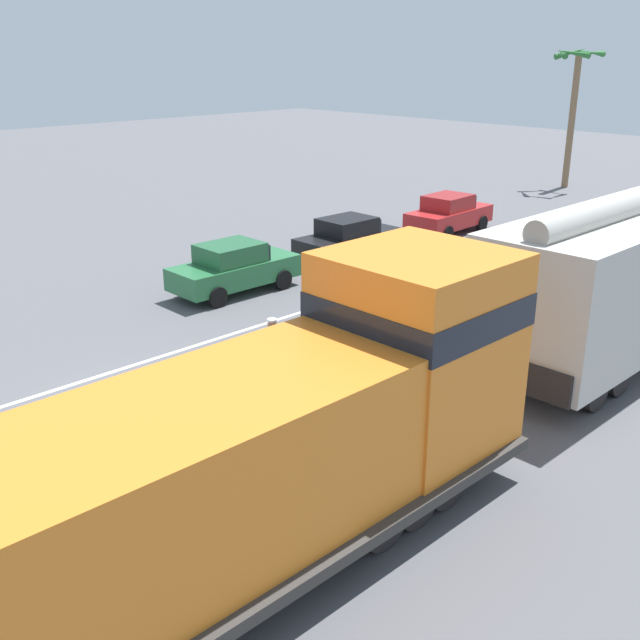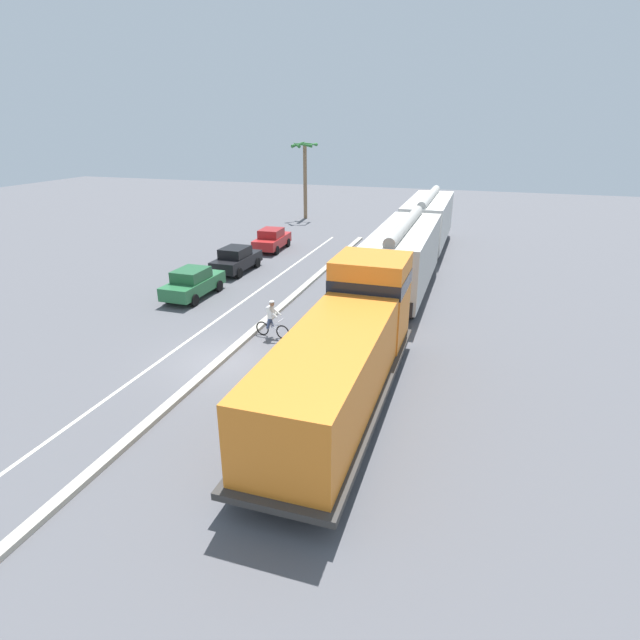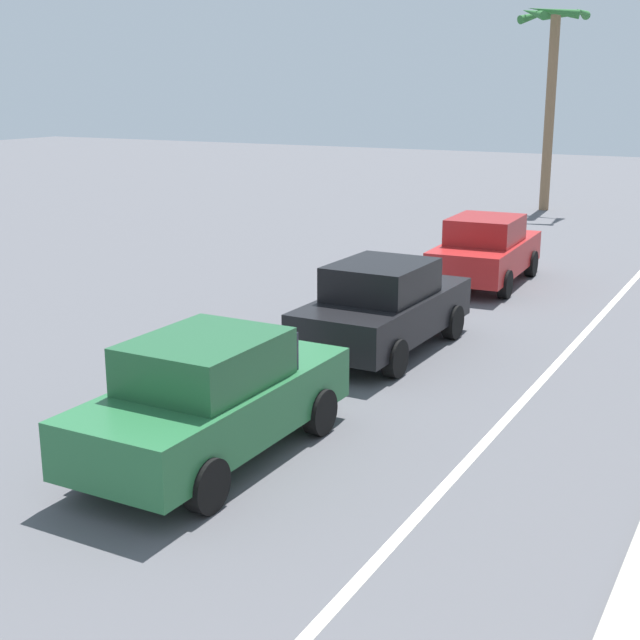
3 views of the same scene
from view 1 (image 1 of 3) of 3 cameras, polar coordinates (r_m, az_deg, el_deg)
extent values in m
plane|color=#56565B|center=(16.63, -13.44, -6.95)|extent=(120.00, 120.00, 0.00)
cube|color=#B2AD9E|center=(19.96, 1.35, -1.44)|extent=(0.36, 36.00, 0.16)
cube|color=silver|center=(21.63, -3.18, 0.05)|extent=(0.14, 36.00, 0.01)
cube|color=orange|center=(10.33, -11.01, -12.54)|extent=(2.70, 9.86, 2.40)
cube|color=orange|center=(13.09, 7.32, -2.32)|extent=(2.80, 2.80, 3.50)
cube|color=black|center=(12.82, 7.47, 0.93)|extent=(2.83, 2.83, 0.56)
cube|color=#383533|center=(11.28, -7.95, -16.62)|extent=(3.10, 11.60, 0.20)
cylinder|color=#4C4947|center=(11.37, -7.91, -17.23)|extent=(1.10, 3.00, 1.10)
cylinder|color=black|center=(13.67, 5.85, -10.36)|extent=(2.40, 1.00, 1.00)
cylinder|color=black|center=(13.15, 3.55, -11.63)|extent=(2.40, 1.00, 1.00)
cylinder|color=black|center=(12.66, 1.03, -12.98)|extent=(2.40, 1.00, 1.00)
cube|color=beige|center=(20.32, 22.75, 3.51)|extent=(2.90, 10.40, 3.10)
cube|color=black|center=(16.24, 14.56, -4.02)|extent=(2.61, 0.10, 0.70)
cylinder|color=black|center=(18.54, 18.66, -3.07)|extent=(2.46, 0.90, 0.90)
cylinder|color=black|center=(17.63, 16.97, -4.08)|extent=(2.46, 0.90, 0.90)
cube|color=#286B3D|center=(23.99, -6.51, 3.66)|extent=(1.73, 4.21, 0.70)
cube|color=#225B34|center=(23.73, -6.86, 5.09)|extent=(1.52, 1.91, 0.60)
cube|color=#1E232D|center=(24.33, -4.97, 5.41)|extent=(1.43, 0.13, 0.51)
cylinder|color=black|center=(25.46, -5.26, 3.85)|extent=(0.23, 0.64, 0.64)
cylinder|color=black|center=(24.27, -2.87, 3.09)|extent=(0.23, 0.64, 0.64)
cylinder|color=black|center=(24.01, -10.12, 2.61)|extent=(0.23, 0.64, 0.64)
cylinder|color=black|center=(22.74, -7.84, 1.74)|extent=(0.23, 0.64, 0.64)
cube|color=black|center=(27.47, 2.27, 5.89)|extent=(1.76, 4.23, 0.70)
cube|color=black|center=(27.21, 2.07, 7.16)|extent=(1.53, 1.92, 0.60)
cube|color=#1E232D|center=(27.92, 3.53, 7.37)|extent=(1.43, 0.14, 0.51)
cylinder|color=black|center=(29.00, 2.94, 5.93)|extent=(0.23, 0.64, 0.64)
cylinder|color=black|center=(27.94, 5.33, 5.32)|extent=(0.23, 0.64, 0.64)
cylinder|color=black|center=(27.24, -0.88, 5.02)|extent=(0.23, 0.64, 0.64)
cylinder|color=black|center=(26.11, 1.51, 4.35)|extent=(0.23, 0.64, 0.64)
cube|color=red|center=(32.20, 9.80, 7.73)|extent=(1.90, 4.28, 0.70)
cube|color=maroon|center=(31.95, 9.72, 8.83)|extent=(1.59, 1.97, 0.60)
cube|color=#1E232D|center=(32.78, 10.70, 8.97)|extent=(1.43, 0.19, 0.51)
cylinder|color=black|center=(33.77, 9.87, 7.69)|extent=(0.25, 0.65, 0.64)
cylinder|color=black|center=(32.94, 12.21, 7.22)|extent=(0.25, 0.65, 0.64)
cylinder|color=black|center=(31.68, 7.22, 7.02)|extent=(0.25, 0.65, 0.64)
cylinder|color=black|center=(30.79, 9.66, 6.51)|extent=(0.25, 0.65, 0.64)
torus|color=black|center=(16.80, -2.63, -4.84)|extent=(0.66, 0.15, 0.66)
torus|color=black|center=(17.61, -4.55, -3.67)|extent=(0.66, 0.15, 0.66)
cylinder|color=silver|center=(17.08, -3.63, -3.32)|extent=(0.79, 0.15, 0.05)
cylinder|color=silver|center=(17.07, -3.44, -3.99)|extent=(0.48, 0.11, 0.36)
cylinder|color=silver|center=(17.19, -4.05, -2.63)|extent=(0.04, 0.04, 0.30)
cylinder|color=silver|center=(16.64, -2.82, -3.03)|extent=(0.10, 0.48, 0.04)
cylinder|color=#38476B|center=(17.20, -3.58, -2.96)|extent=(0.32, 0.18, 0.52)
cylinder|color=#38476B|center=(17.10, -4.14, -3.12)|extent=(0.28, 0.17, 0.52)
cube|color=white|center=(16.90, -3.77, -1.49)|extent=(0.37, 0.38, 0.57)
sphere|color=#9E7051|center=(16.70, -3.67, -0.32)|extent=(0.22, 0.22, 0.22)
cylinder|color=white|center=(16.67, -3.68, 0.00)|extent=(0.22, 0.22, 0.05)
cylinder|color=white|center=(16.82, -2.94, -1.58)|extent=(0.47, 0.15, 0.36)
cylinder|color=white|center=(16.66, -3.86, -1.82)|extent=(0.47, 0.15, 0.36)
cylinder|color=#846647|center=(44.35, 18.61, 14.08)|extent=(0.36, 0.36, 7.05)
cone|color=#2D7033|center=(43.80, 20.26, 18.54)|extent=(0.39, 1.83, 0.42)
cone|color=#2D7033|center=(44.89, 19.89, 18.59)|extent=(1.83, 0.63, 0.33)
cone|color=#2D7033|center=(44.95, 18.54, 18.74)|extent=(1.23, 1.72, 0.73)
cone|color=#2D7033|center=(43.99, 17.95, 18.79)|extent=(1.43, 1.60, 0.63)
cone|color=#2D7033|center=(43.33, 18.73, 18.71)|extent=(1.85, 0.57, 0.57)
camera|label=2|loc=(9.73, -113.66, 1.50)|focal=28.00mm
camera|label=3|loc=(13.52, -20.30, 6.91)|focal=50.00mm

